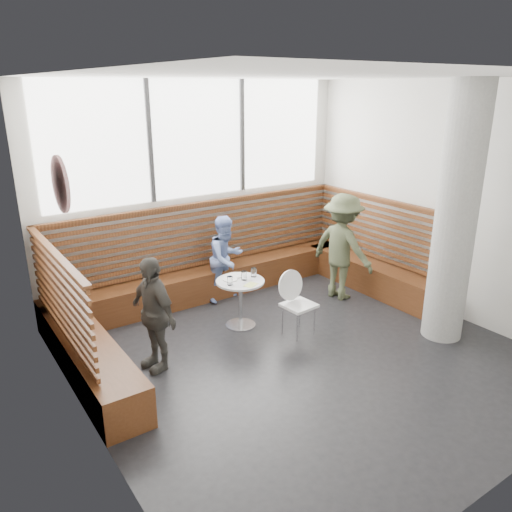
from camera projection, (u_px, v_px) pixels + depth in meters
room at (307, 229)px, 5.53m from camera, size 5.00×5.00×3.20m
booth at (226, 280)px, 7.29m from camera, size 5.00×2.50×1.44m
concrete_column at (456, 216)px, 6.05m from camera, size 0.50×0.50×3.20m
wall_art at (60, 184)px, 4.29m from camera, size 0.03×0.50×0.50m
cafe_table at (240, 294)px, 6.65m from camera, size 0.64×0.64×0.66m
cafe_chair at (296, 298)px, 6.47m from camera, size 0.40×0.40×0.85m
adult_man at (342, 247)px, 7.49m from camera, size 0.75×1.12×1.62m
child_back at (226, 258)px, 7.46m from camera, size 0.73×0.63×1.31m
child_left at (153, 314)px, 5.60m from camera, size 0.45×0.83×1.35m
plate_near at (230, 279)px, 6.61m from camera, size 0.20×0.20×0.01m
plate_far at (235, 275)px, 6.75m from camera, size 0.22×0.22×0.02m
glass_left at (230, 281)px, 6.43m from camera, size 0.07×0.07×0.12m
glass_mid at (244, 276)px, 6.60m from camera, size 0.08×0.08×0.12m
glass_right at (254, 272)px, 6.71m from camera, size 0.08×0.08×0.12m
menu_card at (251, 285)px, 6.44m from camera, size 0.22×0.19×0.00m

